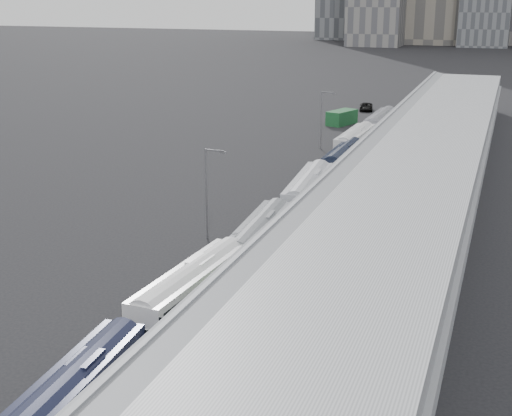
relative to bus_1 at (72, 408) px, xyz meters
The scene contains 19 objects.
sidewalk 35.80m from the bus_1, 78.11° to the left, with size 10.00×170.00×0.12m, color gray.
lane_line 35.17m from the bus_1, 95.11° to the left, with size 0.12×160.00×0.02m, color gold.
depot 36.85m from the bus_1, 72.01° to the left, with size 12.45×160.40×7.20m.
bus_1 is the anchor object (origin of this frame).
bus_2 14.69m from the bus_1, 90.02° to the left, with size 3.54×13.24×3.83m.
bus_3 26.86m from the bus_1, 88.55° to the left, with size 3.36×12.73×3.68m.
bus_4 41.25m from the bus_1, 88.70° to the left, with size 3.90×14.02×4.04m.
bus_5 57.87m from the bus_1, 89.24° to the left, with size 2.78×12.44×3.63m.
bus_6 68.33m from the bus_1, 90.01° to the left, with size 3.09×13.27×3.86m.
bus_7 83.40m from the bus_1, 89.43° to the left, with size 3.01×13.54×3.94m.
tree_1 14.45m from the bus_1, 74.89° to the left, with size 2.89×2.89×5.12m.
tree_2 35.32m from the bus_1, 83.58° to the left, with size 2.46×2.46×4.60m.
tree_3 60.60m from the bus_1, 85.60° to the left, with size 1.06×1.06×3.69m.
tree_4 83.21m from the bus_1, 87.22° to the left, with size 2.28×2.28×4.55m.
tree_5 110.22m from the bus_1, 87.69° to the left, with size 1.45×1.45×4.22m.
street_lamp_near 31.05m from the bus_1, 100.22° to the left, with size 2.04×0.22×8.45m.
street_lamp_far 72.06m from the bus_1, 94.42° to the left, with size 2.04×0.22×8.32m.
shipping_container 92.56m from the bus_1, 94.58° to the left, with size 2.73×5.98×2.42m, color #164A24.
suv 108.64m from the bus_1, 93.37° to the left, with size 2.41×5.22×1.45m, color black.
Camera 1 is at (21.16, -6.71, 21.85)m, focal length 50.00 mm.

